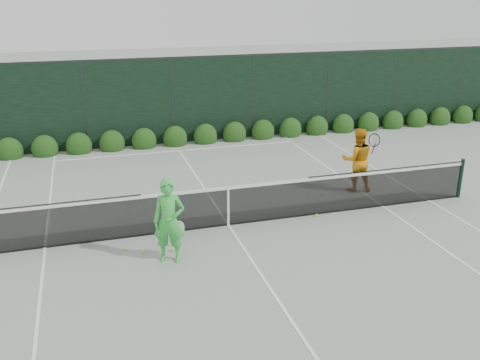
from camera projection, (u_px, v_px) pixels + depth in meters
name	position (u px, v px, depth m)	size (l,w,h in m)	color
ground	(228.00, 225.00, 12.65)	(80.00, 80.00, 0.00)	gray
tennis_net	(227.00, 205.00, 12.46)	(12.90, 0.10, 1.07)	black
player_woman	(169.00, 221.00, 10.74)	(0.75, 0.61, 1.76)	green
player_man	(357.00, 160.00, 14.55)	(0.99, 0.85, 1.76)	orange
court_lines	(228.00, 225.00, 12.64)	(11.03, 23.83, 0.01)	white
windscreen_fence	(267.00, 209.00, 9.69)	(32.00, 21.07, 3.06)	black
hedge_row	(175.00, 139.00, 19.01)	(31.66, 0.65, 0.94)	#123C10
tennis_balls	(245.00, 226.00, 12.51)	(5.49, 2.06, 0.07)	#BEEA34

